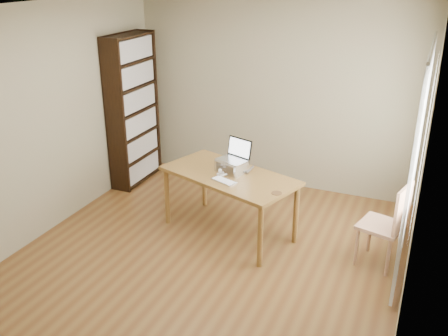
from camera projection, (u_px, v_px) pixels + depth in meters
room at (207, 147)px, 4.88m from camera, size 4.04×4.54×2.64m
bookshelf at (133, 110)px, 6.96m from camera, size 0.30×0.90×2.10m
curtains at (415, 160)px, 4.91m from camera, size 0.03×1.90×2.25m
desk at (229, 181)px, 5.68m from camera, size 1.71×1.22×0.75m
laptop_stand at (232, 165)px, 5.68m from camera, size 0.32×0.25×0.13m
laptop at (234, 154)px, 5.69m from camera, size 0.39×0.37×0.23m
keyboard at (224, 181)px, 5.44m from camera, size 0.31×0.22×0.02m
coaster at (277, 193)px, 5.18m from camera, size 0.11×0.11×0.01m
cat at (234, 166)px, 5.71m from camera, size 0.24×0.47×0.14m
chair at (389, 222)px, 5.10m from camera, size 0.51×0.51×0.95m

